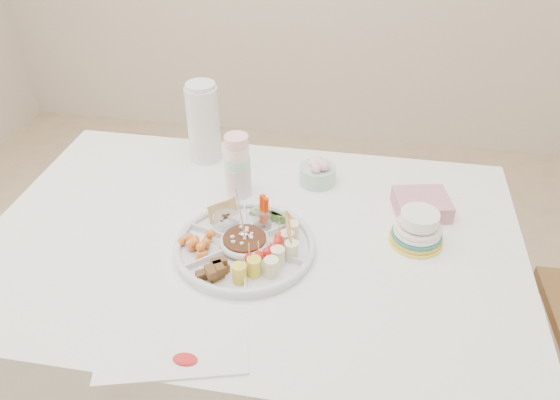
% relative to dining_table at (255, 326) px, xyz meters
% --- Properties ---
extents(floor, '(4.00, 4.00, 0.00)m').
position_rel_dining_table_xyz_m(floor, '(0.00, 0.00, -0.38)').
color(floor, tan).
rests_on(floor, ground).
extents(dining_table, '(1.52, 1.02, 0.76)m').
position_rel_dining_table_xyz_m(dining_table, '(0.00, 0.00, 0.00)').
color(dining_table, white).
rests_on(dining_table, floor).
extents(party_tray, '(0.47, 0.47, 0.04)m').
position_rel_dining_table_xyz_m(party_tray, '(-0.00, -0.06, 0.40)').
color(party_tray, silver).
rests_on(party_tray, dining_table).
extents(bean_dip, '(0.15, 0.15, 0.04)m').
position_rel_dining_table_xyz_m(bean_dip, '(-0.00, -0.06, 0.41)').
color(bean_dip, '#3C1D10').
rests_on(bean_dip, party_tray).
extents(tortillas, '(0.11, 0.11, 0.05)m').
position_rel_dining_table_xyz_m(tortillas, '(0.12, -0.03, 0.42)').
color(tortillas, '#A97B2C').
rests_on(tortillas, party_tray).
extents(carrot_cucumber, '(0.13, 0.13, 0.10)m').
position_rel_dining_table_xyz_m(carrot_cucumber, '(0.03, 0.06, 0.44)').
color(carrot_cucumber, '#CF3500').
rests_on(carrot_cucumber, party_tray).
extents(pita_raisins, '(0.14, 0.14, 0.06)m').
position_rel_dining_table_xyz_m(pita_raisins, '(-0.09, 0.03, 0.42)').
color(pita_raisins, tan).
rests_on(pita_raisins, party_tray).
extents(cherries, '(0.14, 0.14, 0.04)m').
position_rel_dining_table_xyz_m(cherries, '(-0.13, -0.09, 0.42)').
color(cherries, '#CA7F34').
rests_on(cherries, party_tray).
extents(granola_chunks, '(0.13, 0.13, 0.04)m').
position_rel_dining_table_xyz_m(granola_chunks, '(-0.04, -0.19, 0.42)').
color(granola_chunks, '#46361F').
rests_on(granola_chunks, party_tray).
extents(banana_tomato, '(0.15, 0.15, 0.10)m').
position_rel_dining_table_xyz_m(banana_tomato, '(0.08, -0.16, 0.44)').
color(banana_tomato, '#FEFC60').
rests_on(banana_tomato, party_tray).
extents(cup_stack, '(0.11, 0.11, 0.22)m').
position_rel_dining_table_xyz_m(cup_stack, '(-0.09, 0.20, 0.49)').
color(cup_stack, silver).
rests_on(cup_stack, dining_table).
extents(thermos, '(0.14, 0.14, 0.28)m').
position_rel_dining_table_xyz_m(thermos, '(-0.25, 0.39, 0.52)').
color(thermos, silver).
rests_on(thermos, dining_table).
extents(flower_bowl, '(0.13, 0.13, 0.09)m').
position_rel_dining_table_xyz_m(flower_bowl, '(0.15, 0.31, 0.42)').
color(flower_bowl, silver).
rests_on(flower_bowl, dining_table).
extents(napkin_stack, '(0.18, 0.17, 0.05)m').
position_rel_dining_table_xyz_m(napkin_stack, '(0.48, 0.20, 0.41)').
color(napkin_stack, '#C67C90').
rests_on(napkin_stack, dining_table).
extents(plate_stack, '(0.17, 0.17, 0.10)m').
position_rel_dining_table_xyz_m(plate_stack, '(0.46, 0.06, 0.43)').
color(plate_stack, gold).
rests_on(plate_stack, dining_table).
extents(placemat, '(0.35, 0.20, 0.01)m').
position_rel_dining_table_xyz_m(placemat, '(-0.08, -0.45, 0.38)').
color(placemat, silver).
rests_on(placemat, dining_table).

